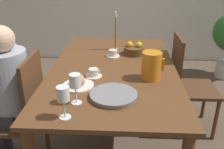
# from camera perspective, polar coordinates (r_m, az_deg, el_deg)

# --- Properties ---
(ground_plane) EXTENTS (20.00, 20.00, 0.00)m
(ground_plane) POSITION_cam_1_polar(r_m,az_deg,el_deg) (2.48, 0.31, -14.96)
(ground_plane) COLOR brown
(dining_table) EXTENTS (1.03, 1.72, 0.77)m
(dining_table) POSITION_cam_1_polar(r_m,az_deg,el_deg) (2.12, 0.35, -0.77)
(dining_table) COLOR brown
(dining_table) RESTS_ON ground_plane
(chair_person_side) EXTENTS (0.42, 0.42, 0.96)m
(chair_person_side) POSITION_cam_1_polar(r_m,az_deg,el_deg) (2.07, -19.95, -8.26)
(chair_person_side) COLOR #51331E
(chair_person_side) RESTS_ON ground_plane
(chair_opposite) EXTENTS (0.42, 0.42, 0.96)m
(chair_opposite) POSITION_cam_1_polar(r_m,az_deg,el_deg) (2.50, 16.73, -1.86)
(chair_opposite) COLOR #51331E
(chair_opposite) RESTS_ON ground_plane
(person_seated) EXTENTS (0.39, 0.41, 1.19)m
(person_seated) POSITION_cam_1_polar(r_m,az_deg,el_deg) (2.02, -23.07, -3.13)
(person_seated) COLOR #33333D
(person_seated) RESTS_ON ground_plane
(red_pitcher) EXTENTS (0.17, 0.15, 0.21)m
(red_pitcher) POSITION_cam_1_polar(r_m,az_deg,el_deg) (1.85, 8.98, 2.01)
(red_pitcher) COLOR orange
(red_pitcher) RESTS_ON dining_table
(wine_glass_water) EXTENTS (0.07, 0.07, 0.20)m
(wine_glass_water) POSITION_cam_1_polar(r_m,az_deg,el_deg) (1.51, -8.43, -1.72)
(wine_glass_water) COLOR white
(wine_glass_water) RESTS_ON dining_table
(wine_glass_juice) EXTENTS (0.07, 0.07, 0.20)m
(wine_glass_juice) POSITION_cam_1_polar(r_m,az_deg,el_deg) (1.38, -11.09, -4.73)
(wine_glass_juice) COLOR white
(wine_glass_juice) RESTS_ON dining_table
(teacup_near_person) EXTENTS (0.13, 0.13, 0.06)m
(teacup_near_person) POSITION_cam_1_polar(r_m,az_deg,el_deg) (1.91, -4.21, 0.30)
(teacup_near_person) COLOR silver
(teacup_near_person) RESTS_ON dining_table
(teacup_across) EXTENTS (0.13, 0.13, 0.06)m
(teacup_across) POSITION_cam_1_polar(r_m,az_deg,el_deg) (2.31, 0.21, 4.80)
(teacup_across) COLOR silver
(teacup_across) RESTS_ON dining_table
(serving_tray) EXTENTS (0.31, 0.31, 0.03)m
(serving_tray) POSITION_cam_1_polar(r_m,az_deg,el_deg) (1.62, 0.36, -4.77)
(serving_tray) COLOR gray
(serving_tray) RESTS_ON dining_table
(bread_plate) EXTENTS (0.22, 0.22, 0.10)m
(bread_plate) POSITION_cam_1_polar(r_m,az_deg,el_deg) (1.77, -7.76, -1.82)
(bread_plate) COLOR silver
(bread_plate) RESTS_ON dining_table
(fruit_bowl) EXTENTS (0.19, 0.19, 0.12)m
(fruit_bowl) POSITION_cam_1_polar(r_m,az_deg,el_deg) (2.38, 5.07, 5.68)
(fruit_bowl) COLOR brown
(fruit_bowl) RESTS_ON dining_table
(candlestick_tall) EXTENTS (0.06, 0.06, 0.37)m
(candlestick_tall) POSITION_cam_1_polar(r_m,az_deg,el_deg) (2.46, 0.80, 9.00)
(candlestick_tall) COLOR olive
(candlestick_tall) RESTS_ON dining_table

